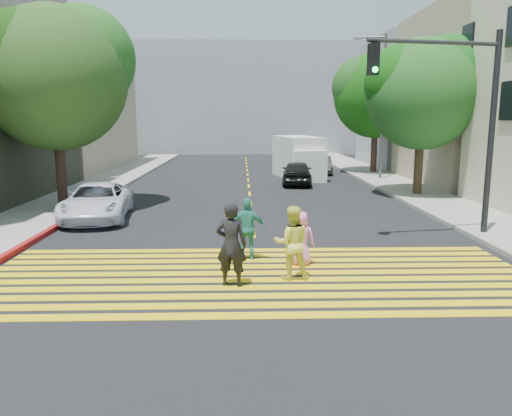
{
  "coord_description": "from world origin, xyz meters",
  "views": [
    {
      "loc": [
        -0.37,
        -10.45,
        3.81
      ],
      "look_at": [
        0.0,
        3.0,
        1.4
      ],
      "focal_mm": 35.0,
      "sensor_mm": 36.0,
      "label": 1
    }
  ],
  "objects_px": {
    "pedestrian_woman": "(292,243)",
    "white_sedan": "(97,202)",
    "dark_car_near": "(297,173)",
    "tree_left": "(56,71)",
    "pedestrian_child": "(301,238)",
    "traffic_signal": "(460,106)",
    "tree_right_near": "(424,88)",
    "tree_right_far": "(377,91)",
    "silver_car": "(292,158)",
    "white_van": "(299,159)",
    "dark_car_parked": "(321,165)",
    "pedestrian_extra": "(248,229)",
    "pedestrian_man": "(231,245)"
  },
  "relations": [
    {
      "from": "tree_right_near",
      "to": "pedestrian_child",
      "type": "xyz_separation_m",
      "value": [
        -7.23,
        -11.64,
        -4.55
      ]
    },
    {
      "from": "pedestrian_man",
      "to": "tree_right_far",
      "type": "bearing_deg",
      "value": -99.4
    },
    {
      "from": "pedestrian_woman",
      "to": "silver_car",
      "type": "bearing_deg",
      "value": -96.5
    },
    {
      "from": "tree_left",
      "to": "dark_car_parked",
      "type": "height_order",
      "value": "tree_left"
    },
    {
      "from": "pedestrian_woman",
      "to": "pedestrian_extra",
      "type": "bearing_deg",
      "value": -60.09
    },
    {
      "from": "tree_right_near",
      "to": "tree_right_far",
      "type": "bearing_deg",
      "value": 86.95
    },
    {
      "from": "silver_car",
      "to": "pedestrian_extra",
      "type": "bearing_deg",
      "value": 89.37
    },
    {
      "from": "tree_right_near",
      "to": "pedestrian_woman",
      "type": "relative_size",
      "value": 4.36
    },
    {
      "from": "pedestrian_man",
      "to": "silver_car",
      "type": "relative_size",
      "value": 0.42
    },
    {
      "from": "dark_car_parked",
      "to": "traffic_signal",
      "type": "bearing_deg",
      "value": -81.86
    },
    {
      "from": "silver_car",
      "to": "dark_car_parked",
      "type": "distance_m",
      "value": 6.11
    },
    {
      "from": "pedestrian_woman",
      "to": "white_sedan",
      "type": "distance_m",
      "value": 10.05
    },
    {
      "from": "pedestrian_woman",
      "to": "white_sedan",
      "type": "xyz_separation_m",
      "value": [
        -6.75,
        7.45,
        -0.2
      ]
    },
    {
      "from": "white_van",
      "to": "pedestrian_man",
      "type": "bearing_deg",
      "value": -110.04
    },
    {
      "from": "pedestrian_child",
      "to": "white_van",
      "type": "distance_m",
      "value": 19.7
    },
    {
      "from": "tree_left",
      "to": "pedestrian_woman",
      "type": "xyz_separation_m",
      "value": [
        8.82,
        -9.85,
        -4.87
      ]
    },
    {
      "from": "tree_right_far",
      "to": "pedestrian_extra",
      "type": "height_order",
      "value": "tree_right_far"
    },
    {
      "from": "pedestrian_child",
      "to": "pedestrian_extra",
      "type": "distance_m",
      "value": 1.52
    },
    {
      "from": "tree_right_far",
      "to": "dark_car_near",
      "type": "xyz_separation_m",
      "value": [
        -6.13,
        -5.93,
        -4.99
      ]
    },
    {
      "from": "pedestrian_woman",
      "to": "pedestrian_extra",
      "type": "relative_size",
      "value": 1.05
    },
    {
      "from": "silver_car",
      "to": "traffic_signal",
      "type": "relative_size",
      "value": 0.71
    },
    {
      "from": "pedestrian_woman",
      "to": "pedestrian_child",
      "type": "height_order",
      "value": "pedestrian_woman"
    },
    {
      "from": "pedestrian_child",
      "to": "traffic_signal",
      "type": "height_order",
      "value": "traffic_signal"
    },
    {
      "from": "tree_right_near",
      "to": "traffic_signal",
      "type": "relative_size",
      "value": 1.2
    },
    {
      "from": "pedestrian_child",
      "to": "pedestrian_extra",
      "type": "relative_size",
      "value": 0.84
    },
    {
      "from": "white_sedan",
      "to": "dark_car_parked",
      "type": "distance_m",
      "value": 19.46
    },
    {
      "from": "white_van",
      "to": "tree_right_near",
      "type": "bearing_deg",
      "value": -66.83
    },
    {
      "from": "white_van",
      "to": "traffic_signal",
      "type": "xyz_separation_m",
      "value": [
        3.06,
        -16.71,
        2.94
      ]
    },
    {
      "from": "pedestrian_woman",
      "to": "pedestrian_child",
      "type": "distance_m",
      "value": 1.24
    },
    {
      "from": "tree_right_near",
      "to": "pedestrian_extra",
      "type": "relative_size",
      "value": 4.58
    },
    {
      "from": "tree_right_far",
      "to": "traffic_signal",
      "type": "height_order",
      "value": "tree_right_far"
    },
    {
      "from": "pedestrian_man",
      "to": "pedestrian_child",
      "type": "bearing_deg",
      "value": -124.95
    },
    {
      "from": "tree_left",
      "to": "white_sedan",
      "type": "height_order",
      "value": "tree_left"
    },
    {
      "from": "white_sedan",
      "to": "traffic_signal",
      "type": "bearing_deg",
      "value": -21.85
    },
    {
      "from": "white_sedan",
      "to": "tree_right_far",
      "type": "bearing_deg",
      "value": 40.51
    },
    {
      "from": "tree_right_near",
      "to": "tree_right_far",
      "type": "height_order",
      "value": "tree_right_far"
    },
    {
      "from": "tree_right_far",
      "to": "white_sedan",
      "type": "bearing_deg",
      "value": -133.1
    },
    {
      "from": "pedestrian_child",
      "to": "white_van",
      "type": "relative_size",
      "value": 0.24
    },
    {
      "from": "tree_left",
      "to": "pedestrian_child",
      "type": "distance_m",
      "value": 13.61
    },
    {
      "from": "tree_right_far",
      "to": "pedestrian_child",
      "type": "bearing_deg",
      "value": -109.34
    },
    {
      "from": "silver_car",
      "to": "white_van",
      "type": "bearing_deg",
      "value": 94.81
    },
    {
      "from": "tree_left",
      "to": "dark_car_near",
      "type": "distance_m",
      "value": 14.17
    },
    {
      "from": "pedestrian_extra",
      "to": "silver_car",
      "type": "height_order",
      "value": "pedestrian_extra"
    },
    {
      "from": "tree_right_near",
      "to": "pedestrian_extra",
      "type": "height_order",
      "value": "tree_right_near"
    },
    {
      "from": "dark_car_near",
      "to": "pedestrian_woman",
      "type": "bearing_deg",
      "value": 89.11
    },
    {
      "from": "dark_car_near",
      "to": "dark_car_parked",
      "type": "xyz_separation_m",
      "value": [
        2.37,
        5.95,
        -0.1
      ]
    },
    {
      "from": "white_van",
      "to": "traffic_signal",
      "type": "height_order",
      "value": "traffic_signal"
    },
    {
      "from": "tree_left",
      "to": "traffic_signal",
      "type": "bearing_deg",
      "value": -22.0
    },
    {
      "from": "pedestrian_man",
      "to": "white_van",
      "type": "bearing_deg",
      "value": -88.02
    },
    {
      "from": "pedestrian_woman",
      "to": "tree_left",
      "type": "bearing_deg",
      "value": -48.99
    }
  ]
}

